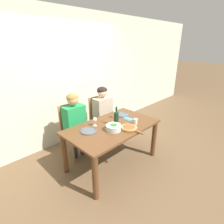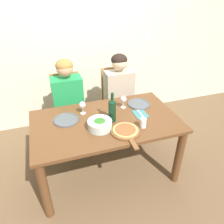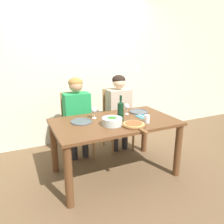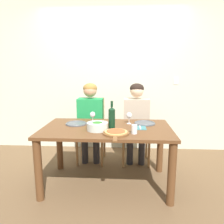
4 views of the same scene
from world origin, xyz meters
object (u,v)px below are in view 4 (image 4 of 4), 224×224
(wine_bottle, at_px, (112,117))
(wine_glass_left, at_px, (93,115))
(chair_right, at_px, (136,128))
(dinner_plate_right, at_px, (145,123))
(chair_left, at_px, (92,127))
(person_man, at_px, (136,116))
(fork_on_napkin, at_px, (140,128))
(dinner_plate_left, at_px, (76,124))
(wine_glass_right, at_px, (129,116))
(broccoli_bowl, at_px, (97,126))
(water_tumbler, at_px, (134,129))
(pizza_on_board, at_px, (116,133))
(person_woman, at_px, (90,116))

(wine_bottle, distance_m, wine_glass_left, 0.36)
(chair_right, bearing_deg, dinner_plate_right, -81.37)
(chair_left, xyz_separation_m, wine_glass_left, (0.10, -0.56, 0.32))
(person_man, distance_m, fork_on_napkin, 0.66)
(person_man, bearing_deg, dinner_plate_left, -146.60)
(wine_bottle, relative_size, wine_glass_right, 2.20)
(chair_right, bearing_deg, person_man, -90.00)
(chair_left, relative_size, broccoli_bowl, 4.02)
(chair_left, distance_m, chair_right, 0.70)
(dinner_plate_left, bearing_deg, wine_glass_left, 22.05)
(water_tumbler, xyz_separation_m, fork_on_napkin, (0.08, 0.23, -0.05))
(chair_right, height_order, broccoli_bowl, chair_right)
(fork_on_napkin, bearing_deg, chair_left, 132.48)
(wine_bottle, relative_size, wine_glass_left, 2.20)
(person_man, xyz_separation_m, pizza_on_board, (-0.27, -0.93, 0.01))
(chair_right, bearing_deg, wine_bottle, -112.30)
(wine_glass_left, bearing_deg, dinner_plate_left, -157.95)
(pizza_on_board, bearing_deg, wine_glass_right, 72.08)
(broccoli_bowl, xyz_separation_m, dinner_plate_left, (-0.31, 0.25, -0.04))
(fork_on_napkin, bearing_deg, person_man, 91.14)
(water_tumbler, relative_size, fork_on_napkin, 0.56)
(person_man, height_order, water_tumbler, person_man)
(pizza_on_board, xyz_separation_m, water_tumbler, (0.20, 0.03, 0.04))
(pizza_on_board, xyz_separation_m, wine_glass_right, (0.15, 0.46, 0.09))
(dinner_plate_left, distance_m, wine_glass_left, 0.24)
(chair_left, xyz_separation_m, dinner_plate_left, (-0.10, -0.64, 0.23))
(wine_bottle, relative_size, dinner_plate_left, 1.22)
(chair_right, distance_m, broccoli_bowl, 1.06)
(pizza_on_board, bearing_deg, chair_left, 112.41)
(wine_bottle, distance_m, fork_on_napkin, 0.37)
(wine_glass_left, relative_size, fork_on_napkin, 0.84)
(person_woman, bearing_deg, wine_glass_left, -77.06)
(person_woman, relative_size, fork_on_napkin, 6.91)
(chair_left, height_order, water_tumbler, chair_left)
(pizza_on_board, bearing_deg, dinner_plate_right, 53.28)
(person_woman, relative_size, water_tumbler, 12.26)
(person_woman, distance_m, pizza_on_board, 1.02)
(dinner_plate_right, bearing_deg, person_man, 100.81)
(broccoli_bowl, distance_m, wine_glass_left, 0.36)
(dinner_plate_left, xyz_separation_m, wine_glass_left, (0.20, 0.08, 0.10))
(broccoli_bowl, bearing_deg, wine_bottle, 30.13)
(broccoli_bowl, relative_size, water_tumbler, 2.45)
(wine_glass_left, bearing_deg, chair_left, 100.31)
(wine_glass_left, xyz_separation_m, fork_on_napkin, (0.61, -0.22, -0.10))
(chair_right, distance_m, wine_bottle, 0.94)
(water_tumbler, bearing_deg, pizza_on_board, -170.85)
(dinner_plate_right, distance_m, water_tumbler, 0.47)
(dinner_plate_right, relative_size, wine_glass_left, 1.80)
(wine_bottle, xyz_separation_m, wine_glass_right, (0.21, 0.22, -0.03))
(chair_right, bearing_deg, fork_on_napkin, -89.03)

